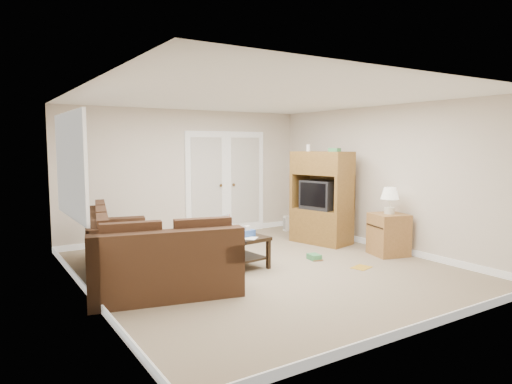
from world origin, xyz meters
TOP-DOWN VIEW (x-y plane):
  - floor at (0.00, 0.00)m, footprint 5.50×5.50m
  - ceiling at (0.00, 0.00)m, footprint 5.00×5.50m
  - wall_left at (-2.50, 0.00)m, footprint 0.02×5.50m
  - wall_right at (2.50, 0.00)m, footprint 0.02×5.50m
  - wall_back at (0.00, 2.75)m, footprint 5.00×0.02m
  - wall_front at (0.00, -2.75)m, footprint 5.00×0.02m
  - baseboards at (0.00, 0.00)m, footprint 5.00×5.50m
  - french_doors at (0.85, 2.71)m, footprint 1.80×0.05m
  - window_left at (-2.46, 1.00)m, footprint 0.05×1.92m
  - sectional_sofa at (-1.78, 0.38)m, footprint 1.97×3.06m
  - coffee_table at (-0.26, 0.49)m, footprint 0.71×1.22m
  - tv_armoire at (1.88, 0.92)m, footprint 0.83×1.17m
  - side_cabinet at (2.20, -0.41)m, footprint 0.65×0.65m
  - space_heater at (2.04, 2.21)m, footprint 0.14×0.12m
  - floor_magazine at (1.25, -0.74)m, footprint 0.34×0.30m
  - floor_greenbox at (0.96, 0.01)m, footprint 0.19×0.24m
  - floor_book at (0.90, 0.02)m, footprint 0.24×0.28m

SIDE VIEW (x-z plane):
  - floor at x=0.00m, z-range 0.00..0.00m
  - floor_magazine at x=1.25m, z-range 0.00..0.01m
  - floor_book at x=0.90m, z-range 0.00..0.02m
  - floor_greenbox at x=0.96m, z-range 0.00..0.09m
  - baseboards at x=0.00m, z-range 0.00..0.10m
  - space_heater at x=2.04m, z-range 0.00..0.32m
  - coffee_table at x=-0.26m, z-range -0.14..0.66m
  - sectional_sofa at x=-1.78m, z-range -0.09..0.75m
  - side_cabinet at x=2.20m, z-range -0.16..0.97m
  - tv_armoire at x=1.88m, z-range -0.05..1.77m
  - french_doors at x=0.85m, z-range -0.03..2.10m
  - wall_left at x=-2.50m, z-range 0.00..2.50m
  - wall_right at x=2.50m, z-range 0.00..2.50m
  - wall_back at x=0.00m, z-range 0.00..2.50m
  - wall_front at x=0.00m, z-range 0.00..2.50m
  - window_left at x=-2.46m, z-range 0.84..2.26m
  - ceiling at x=0.00m, z-range 2.49..2.51m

